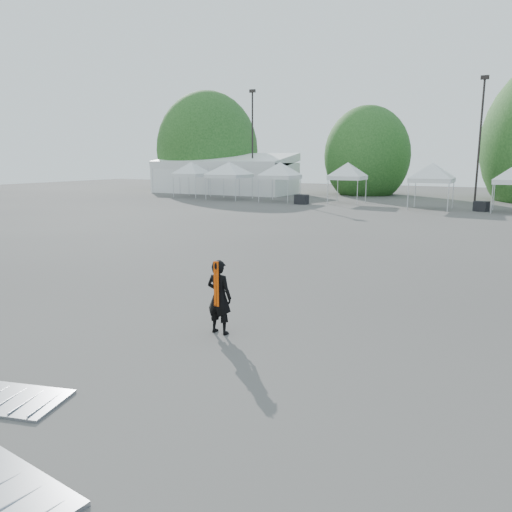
% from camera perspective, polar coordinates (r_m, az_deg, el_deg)
% --- Properties ---
extents(ground, '(120.00, 120.00, 0.00)m').
position_cam_1_polar(ground, '(13.07, -1.19, -4.91)').
color(ground, '#474442').
rests_on(ground, ground).
extents(marquee, '(15.00, 6.25, 4.23)m').
position_cam_1_polar(marquee, '(53.92, -3.69, 9.28)').
color(marquee, white).
rests_on(marquee, ground).
extents(light_pole_west, '(0.60, 0.25, 10.30)m').
position_cam_1_polar(light_pole_west, '(51.09, -0.41, 13.47)').
color(light_pole_west, black).
rests_on(light_pole_west, ground).
extents(light_pole_east, '(0.60, 0.25, 9.80)m').
position_cam_1_polar(light_pole_east, '(43.15, 24.25, 12.63)').
color(light_pole_east, black).
rests_on(light_pole_east, ground).
extents(tree_far_w, '(4.80, 4.80, 7.30)m').
position_cam_1_polar(tree_far_w, '(58.58, -5.57, 11.89)').
color(tree_far_w, '#382314').
rests_on(tree_far_w, ground).
extents(tree_mid_w, '(4.16, 4.16, 6.33)m').
position_cam_1_polar(tree_mid_w, '(52.91, 12.56, 11.13)').
color(tree_mid_w, '#382314').
rests_on(tree_mid_w, ground).
extents(tent_a, '(3.89, 3.89, 3.88)m').
position_cam_1_polar(tent_a, '(48.82, -7.38, 10.31)').
color(tent_a, silver).
rests_on(tent_a, ground).
extents(tent_b, '(4.64, 4.64, 3.88)m').
position_cam_1_polar(tent_b, '(45.50, -3.09, 10.34)').
color(tent_b, silver).
rests_on(tent_b, ground).
extents(tent_c, '(4.10, 4.10, 3.88)m').
position_cam_1_polar(tent_c, '(43.04, 2.77, 10.30)').
color(tent_c, silver).
rests_on(tent_c, ground).
extents(tent_d, '(3.75, 3.75, 3.88)m').
position_cam_1_polar(tent_d, '(41.88, 10.46, 10.11)').
color(tent_d, silver).
rests_on(tent_d, ground).
extents(tent_e, '(4.11, 4.11, 3.88)m').
position_cam_1_polar(tent_e, '(38.48, 19.55, 9.61)').
color(tent_e, silver).
rests_on(tent_e, ground).
extents(man, '(0.59, 0.41, 1.57)m').
position_cam_1_polar(man, '(10.37, -4.23, -4.67)').
color(man, black).
rests_on(man, ground).
extents(barrier_left, '(2.11, 1.42, 0.06)m').
position_cam_1_polar(barrier_left, '(8.74, -27.09, -14.27)').
color(barrier_left, '#95989C').
rests_on(barrier_left, ground).
extents(crate_west, '(1.03, 0.81, 0.77)m').
position_cam_1_polar(crate_west, '(40.70, 5.22, 6.46)').
color(crate_west, black).
rests_on(crate_west, ground).
extents(crate_mid, '(1.08, 0.96, 0.70)m').
position_cam_1_polar(crate_mid, '(38.31, 24.35, 5.20)').
color(crate_mid, black).
rests_on(crate_mid, ground).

